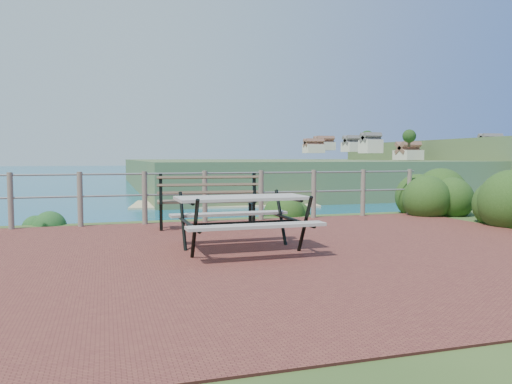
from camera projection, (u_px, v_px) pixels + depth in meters
The scene contains 9 objects.
ground at pixel (254, 255), 6.56m from camera, with size 10.00×7.00×0.12m, color brown.
ocean at pixel (110, 160), 197.48m from camera, with size 1200.00×1200.00×0.00m, color #166F86.
safety_railing at pixel (205, 194), 9.72m from camera, with size 9.40×0.10×1.00m.
distant_bay at pixel (468, 163), 250.18m from camera, with size 290.00×232.36×24.00m.
picnic_table at pixel (242, 217), 6.71m from camera, with size 1.75×1.51×0.74m.
park_bench at pixel (207, 193), 8.86m from camera, with size 1.78×0.61×0.99m.
shrub_right_edge at pixel (437, 215), 11.13m from camera, with size 1.25×1.25×1.78m, color #1C3A11.
shrub_lip_west at pixel (46, 224), 9.59m from camera, with size 0.72×0.72×0.44m, color #1B4A1F.
shrub_lip_east at pixel (290, 215), 11.15m from camera, with size 0.83×0.83×0.60m, color #1C3A11.
Camera 1 is at (-1.86, -6.21, 1.28)m, focal length 35.00 mm.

